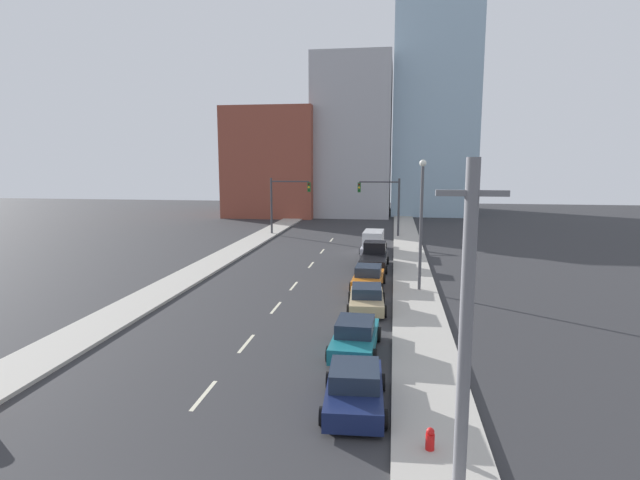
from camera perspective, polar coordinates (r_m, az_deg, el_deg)
The scene contains 23 objects.
sidewalk_left at distance 61.24m, azimuth -5.65°, elevation 1.00°, with size 2.84×102.48×0.17m.
sidewalk_right at distance 59.44m, azimuth 9.79°, elevation 0.68°, with size 2.84×102.48×0.17m.
lane_stripe_at_9m at distance 19.39m, azimuth -13.13°, elevation -16.88°, with size 0.16×2.40×0.01m, color beige.
lane_stripe_at_14m at distance 24.00m, azimuth -8.41°, elevation -11.61°, with size 0.16×2.40×0.01m, color beige.
lane_stripe_at_20m at distance 29.40m, azimuth -5.06°, elevation -7.70°, with size 0.16×2.40×0.01m, color beige.
lane_stripe_at_25m at distance 34.34m, azimuth -3.02°, elevation -5.26°, with size 0.16×2.40×0.01m, color beige.
lane_stripe_at_32m at distance 41.28m, azimuth -1.03°, elevation -2.86°, with size 0.16×2.40×0.01m, color beige.
lane_stripe_at_39m at distance 47.60m, azimuth 0.26°, elevation -1.29°, with size 0.16×2.40×0.01m, color beige.
lane_stripe_at_46m at distance 54.64m, azimuth 1.33°, elevation 0.01°, with size 0.16×2.40×0.01m, color beige.
building_brick_left at distance 82.53m, azimuth -4.98°, elevation 8.78°, with size 14.00×16.00×16.76m.
building_office_center at distance 84.66m, azimuth 3.96°, elevation 11.44°, with size 12.00×20.00×24.58m.
building_glass_right at distance 89.36m, azimuth 12.78°, elevation 16.48°, with size 13.00×20.00×41.25m.
traffic_signal_left at distance 58.21m, azimuth -4.33°, elevation 4.80°, with size 4.76×0.35×6.64m.
traffic_signal_right at distance 56.79m, azimuth 7.68°, elevation 4.65°, with size 4.76×0.35×6.64m.
utility_pole_right_near at distance 12.35m, azimuth 16.30°, elevation -10.37°, with size 1.60×0.32×8.46m.
street_lamp at distance 32.52m, azimuth 11.50°, elevation 2.63°, with size 0.44×0.44×8.55m.
fire_hydrant at distance 15.76m, azimuth 12.46°, elevation -21.57°, with size 0.26×0.26×0.84m.
sedan_navy at distance 17.94m, azimuth 3.97°, elevation -16.54°, with size 2.36×4.46×1.46m.
sedan_teal at distance 22.67m, azimuth 4.04°, elevation -10.97°, with size 2.23×4.63×1.47m.
sedan_tan at distance 28.86m, azimuth 5.35°, elevation -6.69°, with size 2.36×4.52×1.41m.
sedan_orange at distance 33.80m, azimuth 5.53°, elevation -4.31°, with size 2.28×4.54×1.52m.
pickup_truck_black at distance 40.15m, azimuth 6.21°, elevation -2.05°, with size 2.35×6.09×2.03m.
box_truck_silver at distance 47.28m, azimuth 6.12°, elevation -0.24°, with size 2.46×5.94×2.03m.
Camera 1 is at (6.66, -7.61, 8.32)m, focal length 28.00 mm.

